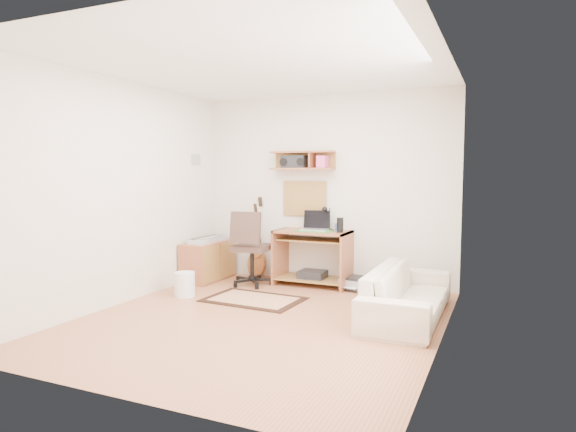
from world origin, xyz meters
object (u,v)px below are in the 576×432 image
at_px(task_chair, 252,248).
at_px(printer, 357,283).
at_px(cabinet, 208,261).
at_px(sofa, 408,285).
at_px(desk, 313,258).

xyz_separation_m(task_chair, printer, (1.37, 0.35, -0.43)).
height_order(cabinet, sofa, sofa).
relative_size(task_chair, sofa, 0.57).
xyz_separation_m(cabinet, printer, (2.12, 0.30, -0.19)).
relative_size(cabinet, printer, 2.26).
bearing_deg(desk, sofa, -34.73).
relative_size(desk, task_chair, 0.97).
distance_m(printer, sofa, 1.36).
xyz_separation_m(desk, task_chair, (-0.76, -0.33, 0.14)).
relative_size(desk, cabinet, 1.11).
bearing_deg(printer, cabinet, -160.31).
distance_m(desk, sofa, 1.78).
bearing_deg(cabinet, desk, 10.26).
bearing_deg(sofa, printer, 39.07).
distance_m(task_chair, printer, 1.48).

